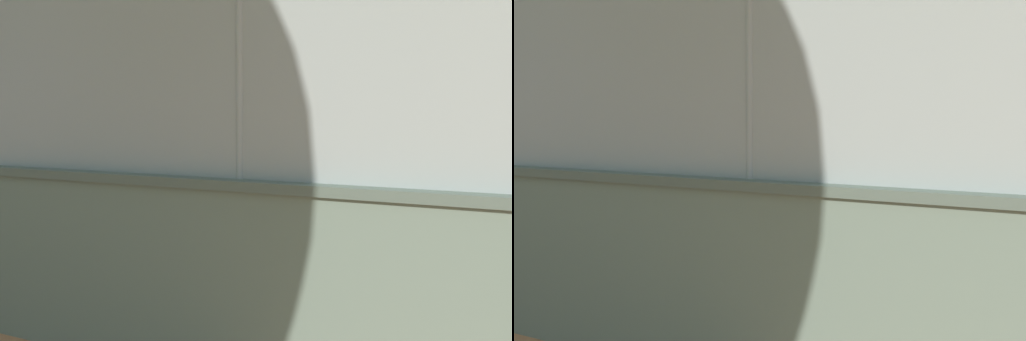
# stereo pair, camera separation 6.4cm
# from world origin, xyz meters

# --- Properties ---
(ground_plane) EXTENTS (260.00, 260.00, 0.00)m
(ground_plane) POSITION_xyz_m (0.00, 0.00, 0.00)
(ground_plane) COLOR #A36B42
(player_crossing_court) EXTENTS (0.85, 1.06, 1.51)m
(player_crossing_court) POSITION_xyz_m (3.69, 5.66, 0.88)
(player_crossing_court) COLOR #591919
(player_crossing_court) RESTS_ON ground_plane
(player_foreground_swinging) EXTENTS (0.89, 0.66, 1.53)m
(player_foreground_swinging) POSITION_xyz_m (5.97, 0.66, 0.89)
(player_foreground_swinging) COLOR black
(player_foreground_swinging) RESTS_ON ground_plane
(sports_ball) EXTENTS (0.14, 0.14, 0.14)m
(sports_ball) POSITION_xyz_m (4.13, 6.93, 0.82)
(sports_ball) COLOR white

